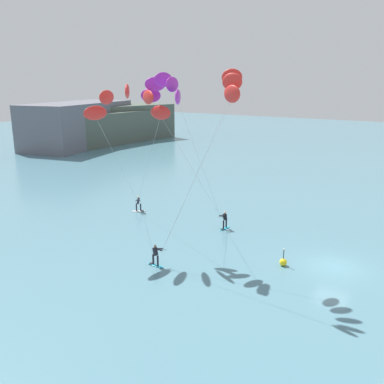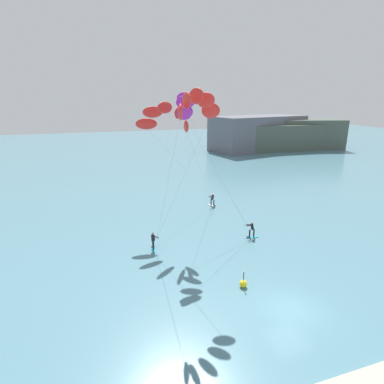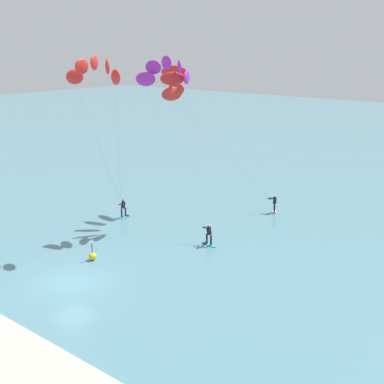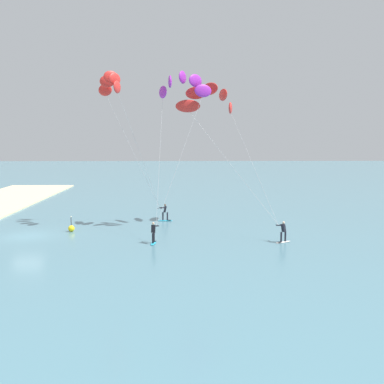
{
  "view_description": "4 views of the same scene",
  "coord_description": "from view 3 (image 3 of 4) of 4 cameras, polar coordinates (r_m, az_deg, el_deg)",
  "views": [
    {
      "loc": [
        -29.76,
        -6.52,
        13.4
      ],
      "look_at": [
        0.81,
        12.92,
        3.71
      ],
      "focal_mm": 39.47,
      "sensor_mm": 36.0,
      "label": 1
    },
    {
      "loc": [
        -11.61,
        -14.56,
        13.4
      ],
      "look_at": [
        -2.86,
        12.02,
        4.94
      ],
      "focal_mm": 29.14,
      "sensor_mm": 36.0,
      "label": 2
    },
    {
      "loc": [
        25.15,
        -18.86,
        14.79
      ],
      "look_at": [
        0.81,
        11.37,
        3.69
      ],
      "focal_mm": 48.42,
      "sensor_mm": 36.0,
      "label": 3
    },
    {
      "loc": [
        39.13,
        13.06,
        8.28
      ],
      "look_at": [
        1.05,
        13.74,
        3.79
      ],
      "focal_mm": 44.46,
      "sensor_mm": 36.0,
      "label": 4
    }
  ],
  "objects": [
    {
      "name": "marker_buoy",
      "position": [
        37.73,
        -10.91,
        -6.94
      ],
      "size": [
        0.56,
        0.56,
        1.38
      ],
      "color": "yellow",
      "rests_on": "ground"
    },
    {
      "name": "kitesurfer_far_out",
      "position": [
        42.41,
        -2.63,
        12.47
      ],
      "size": [
        8.35,
        5.11,
        13.94
      ],
      "color": "#23ADD1",
      "rests_on": "ground"
    },
    {
      "name": "kitesurfer_mid_water",
      "position": [
        45.43,
        -1.6,
        11.57
      ],
      "size": [
        10.43,
        9.24,
        13.08
      ],
      "color": "white",
      "rests_on": "ground"
    },
    {
      "name": "kitesurfer_nearshore",
      "position": [
        39.27,
        -10.47,
        12.15
      ],
      "size": [
        4.82,
        6.87,
        14.09
      ],
      "color": "#23ADD1",
      "rests_on": "ground"
    },
    {
      "name": "ground_plane",
      "position": [
        34.74,
        -13.1,
        -9.69
      ],
      "size": [
        240.0,
        240.0,
        0.0
      ],
      "primitive_type": "plane",
      "color": "slate"
    }
  ]
}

